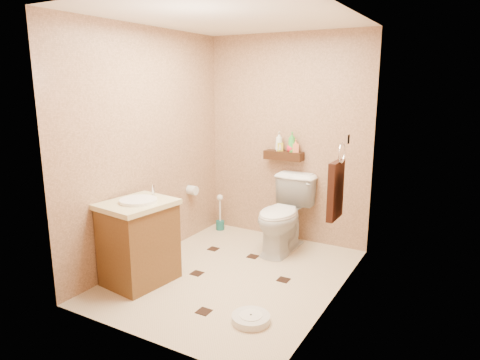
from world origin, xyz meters
The scene contains 19 objects.
ground centered at (0.00, 0.00, 0.00)m, with size 2.50×2.50×0.00m, color beige.
wall_back centered at (0.00, 1.25, 1.20)m, with size 2.00×0.04×2.40m, color tan.
wall_front centered at (0.00, -1.25, 1.20)m, with size 2.00×0.04×2.40m, color tan.
wall_left centered at (-1.00, 0.00, 1.20)m, with size 0.04×2.50×2.40m, color tan.
wall_right centered at (1.00, 0.00, 1.20)m, with size 0.04×2.50×2.40m, color tan.
ceiling centered at (0.00, 0.00, 2.40)m, with size 2.00×2.50×0.02m, color white.
wall_shelf centered at (0.00, 1.17, 1.02)m, with size 0.46×0.14×0.10m, color #331E0E.
floor_accents centered at (0.04, -0.04, 0.00)m, with size 1.17×1.32×0.01m.
toilet centered at (0.16, 0.83, 0.42)m, with size 0.47×0.82×0.83m, color white.
vanity centered at (-0.70, -0.54, 0.40)m, with size 0.61×0.70×0.91m.
bathroom_scale centered at (0.55, -0.66, 0.03)m, with size 0.31×0.31×0.06m.
toilet_brush centered at (-0.82, 1.07, 0.16)m, with size 0.11×0.11×0.47m.
towel_ring centered at (0.91, 0.25, 0.95)m, with size 0.12×0.30×0.76m.
toilet_paper centered at (-0.94, 0.65, 0.60)m, with size 0.12×0.11×0.12m.
bottle_a centered at (-0.06, 1.17, 1.18)m, with size 0.09×0.09×0.22m, color silver.
bottle_b centered at (-0.05, 1.17, 1.14)m, with size 0.07×0.07×0.15m, color gold.
bottle_c centered at (0.09, 1.17, 1.13)m, with size 0.10×0.10×0.13m, color red.
bottle_d centered at (0.10, 1.17, 1.19)m, with size 0.09×0.09×0.23m, color green.
bottle_e centered at (0.15, 1.17, 1.15)m, with size 0.07×0.07×0.15m, color #FD8454.
Camera 1 is at (1.98, -3.35, 1.85)m, focal length 32.00 mm.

